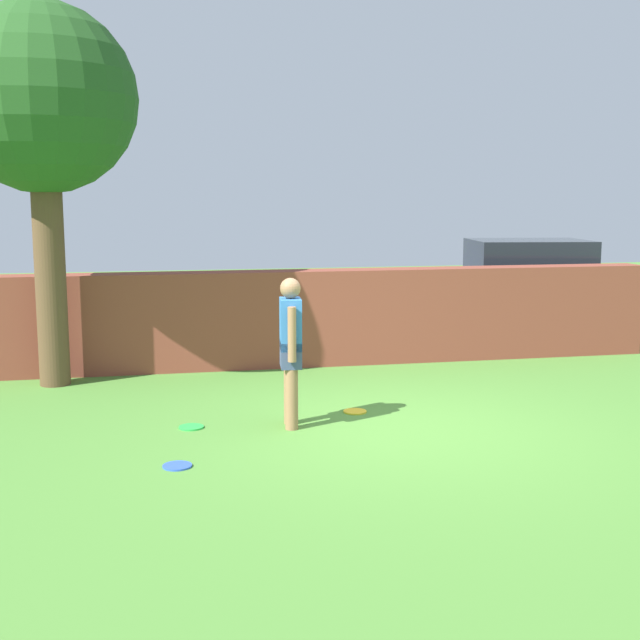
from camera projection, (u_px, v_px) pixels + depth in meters
ground_plane at (394, 428)px, 8.88m from camera, size 40.00×40.00×0.00m
brick_wall at (224, 320)px, 11.91m from camera, size 13.12×0.50×1.41m
tree at (42, 104)px, 10.42m from camera, size 2.41×2.41×4.91m
person at (291, 345)px, 8.83m from camera, size 0.26×0.54×1.62m
car at (528, 288)px, 14.62m from camera, size 4.40×2.39×1.72m
frisbee_yellow at (355, 411)px, 9.54m from camera, size 0.27×0.27×0.02m
frisbee_blue at (177, 466)px, 7.61m from camera, size 0.27×0.27×0.02m
frisbee_green at (191, 427)px, 8.90m from camera, size 0.27×0.27×0.02m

